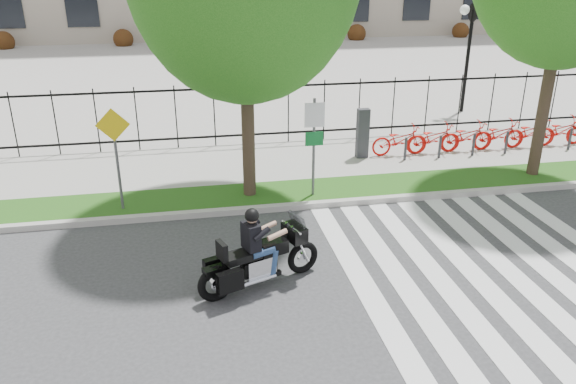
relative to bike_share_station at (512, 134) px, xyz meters
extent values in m
plane|color=#343436|center=(-9.27, -7.20, -0.62)|extent=(120.00, 120.00, 0.00)
cube|color=#ACA9A2|center=(-9.27, -3.10, -0.54)|extent=(60.00, 0.20, 0.15)
cube|color=#225314|center=(-9.27, -2.25, -0.54)|extent=(60.00, 1.50, 0.15)
cube|color=#9E9B94|center=(-9.27, 0.25, -0.54)|extent=(60.00, 3.50, 0.15)
cube|color=#9E9B94|center=(-9.27, 17.80, -0.57)|extent=(80.00, 34.00, 0.10)
cylinder|color=black|center=(0.73, 4.80, 1.38)|extent=(0.14, 0.14, 4.00)
cylinder|color=black|center=(0.73, 4.80, 3.28)|extent=(0.06, 0.70, 0.70)
sphere|color=white|center=(0.38, 4.80, 3.38)|extent=(0.36, 0.36, 0.36)
sphere|color=white|center=(1.08, 4.80, 3.38)|extent=(0.36, 0.36, 0.36)
cylinder|color=#31251A|center=(-8.68, -2.25, 1.46)|extent=(0.32, 0.32, 3.86)
cylinder|color=#31251A|center=(-0.65, -2.25, 1.64)|extent=(0.32, 0.32, 4.22)
cube|color=#2D2D33|center=(-4.97, 0.00, 0.28)|extent=(0.35, 0.25, 1.50)
imported|color=red|center=(-3.77, 0.00, 0.00)|extent=(1.76, 0.61, 0.92)
cylinder|color=#2D2D33|center=(-3.77, -0.50, -0.12)|extent=(0.08, 0.08, 0.70)
imported|color=red|center=(-2.67, 0.00, 0.00)|extent=(1.76, 0.61, 0.92)
cylinder|color=#2D2D33|center=(-2.67, -0.50, -0.12)|extent=(0.08, 0.08, 0.70)
imported|color=red|center=(-1.57, 0.00, 0.00)|extent=(1.76, 0.61, 0.92)
cylinder|color=#2D2D33|center=(-1.57, -0.50, -0.12)|extent=(0.08, 0.08, 0.70)
imported|color=red|center=(-0.47, 0.00, 0.00)|extent=(1.76, 0.61, 0.92)
cylinder|color=#2D2D33|center=(-0.47, -0.50, -0.12)|extent=(0.08, 0.08, 0.70)
imported|color=red|center=(0.63, 0.00, 0.00)|extent=(1.76, 0.61, 0.92)
cylinder|color=#2D2D33|center=(0.63, -0.50, -0.12)|extent=(0.08, 0.08, 0.70)
imported|color=red|center=(1.73, 0.00, 0.00)|extent=(1.76, 0.61, 0.92)
cylinder|color=#2D2D33|center=(1.73, -0.50, -0.12)|extent=(0.08, 0.08, 0.70)
cylinder|color=#59595B|center=(-7.10, -2.60, 0.78)|extent=(0.07, 0.07, 2.50)
cube|color=white|center=(-7.10, -2.64, 1.63)|extent=(0.50, 0.03, 0.60)
cube|color=#0C6626|center=(-7.10, -2.64, 1.03)|extent=(0.45, 0.03, 0.35)
cylinder|color=#59595B|center=(-11.83, -2.60, 0.73)|extent=(0.07, 0.07, 2.40)
cube|color=yellow|center=(-11.83, -2.64, 1.63)|extent=(0.78, 0.03, 0.78)
torus|color=black|center=(-8.12, -6.11, -0.28)|extent=(0.68, 0.35, 0.67)
torus|color=black|center=(-9.85, -6.76, -0.28)|extent=(0.72, 0.39, 0.71)
cube|color=black|center=(-8.30, -6.18, 0.31)|extent=(0.46, 0.61, 0.29)
cube|color=#26262B|center=(-8.23, -6.15, 0.54)|extent=(0.31, 0.51, 0.30)
cube|color=silver|center=(-9.03, -6.45, -0.18)|extent=(0.67, 0.52, 0.39)
cube|color=black|center=(-8.76, -6.35, 0.15)|extent=(0.62, 0.50, 0.25)
cube|color=black|center=(-9.35, -6.57, 0.13)|extent=(0.76, 0.57, 0.14)
cube|color=black|center=(-9.72, -6.71, 0.34)|extent=(0.21, 0.35, 0.33)
cube|color=black|center=(-9.61, -6.98, -0.13)|extent=(0.51, 0.32, 0.39)
cube|color=black|center=(-9.82, -6.43, -0.13)|extent=(0.51, 0.32, 0.39)
cube|color=black|center=(-9.17, -6.50, 0.48)|extent=(0.36, 0.45, 0.51)
sphere|color=tan|center=(-9.14, -6.49, 0.85)|extent=(0.22, 0.22, 0.22)
sphere|color=black|center=(-9.14, -6.49, 0.89)|extent=(0.26, 0.26, 0.26)
camera|label=1|loc=(-10.20, -15.55, 5.12)|focal=35.00mm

